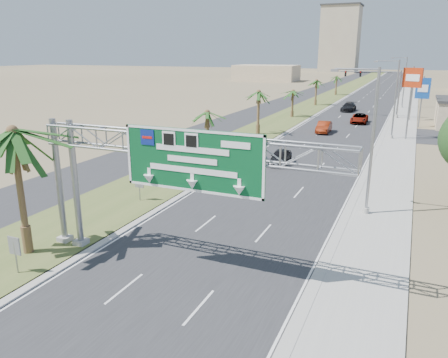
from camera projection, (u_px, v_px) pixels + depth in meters
road at (373, 97)px, 110.87m from camera, size 12.00×300.00×0.02m
sidewalk_right at (409, 98)px, 107.62m from camera, size 4.00×300.00×0.10m
median_grass at (334, 95)px, 114.68m from camera, size 7.00×300.00×0.12m
opposing_road at (307, 94)px, 117.36m from camera, size 8.00×300.00×0.02m
sign_gantry at (168, 155)px, 21.44m from camera, size 16.75×1.24×7.50m
palm_near at (12, 132)px, 22.60m from camera, size 5.70×5.70×8.35m
palm_row_b at (207, 113)px, 44.43m from camera, size 3.99×3.99×5.95m
palm_row_c at (259, 93)px, 58.31m from camera, size 3.99×3.99×6.75m
palm_row_d at (293, 92)px, 74.51m from camera, size 3.99×3.99×5.45m
palm_row_e at (317, 81)px, 91.06m from camera, size 3.99×3.99×6.15m
palm_row_f at (337, 77)px, 113.19m from camera, size 3.99×3.99×5.75m
streetlight_near at (369, 148)px, 29.26m from camera, size 3.27×0.44×10.00m
streetlight_mid at (393, 103)px, 55.69m from camera, size 3.27×0.44×10.00m
streetlight_far at (403, 84)px, 87.40m from camera, size 3.27×0.44×10.00m
signal_mast at (387, 89)px, 74.05m from camera, size 10.28×0.71×8.00m
median_signback_a at (15, 249)px, 21.84m from camera, size 0.75×0.08×2.08m
median_signback_b at (139, 183)px, 32.68m from camera, size 0.75×0.08×2.08m
tower_distant at (340, 40)px, 241.51m from camera, size 20.00×16.00×35.00m
building_distant_left at (266, 73)px, 171.26m from camera, size 24.00×14.00×6.00m
car_left_lane at (281, 157)px, 43.91m from camera, size 2.04×4.46×1.48m
car_mid_lane at (324, 127)px, 61.09m from camera, size 1.83×4.84×1.58m
car_right_lane at (359, 118)px, 69.38m from camera, size 2.64×5.43×1.49m
car_far at (349, 107)px, 83.27m from camera, size 2.54×5.61×1.59m
pole_sign_red_near at (412, 82)px, 54.39m from camera, size 2.35×1.15×9.24m
pole_sign_blue at (423, 90)px, 64.18m from camera, size 2.02×0.51×7.48m
pole_sign_red_far at (413, 83)px, 70.48m from camera, size 2.22×0.71×7.74m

